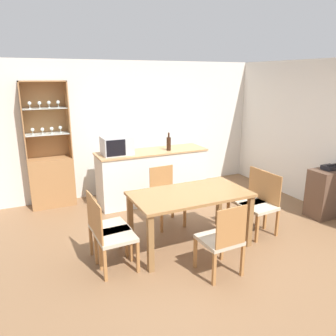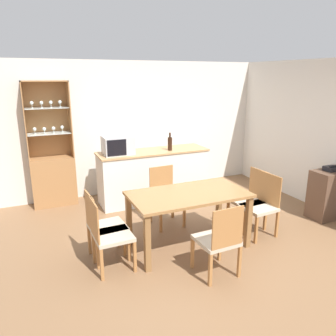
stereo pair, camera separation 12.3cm
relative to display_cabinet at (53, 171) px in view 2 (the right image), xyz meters
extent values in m
plane|color=brown|center=(1.71, -2.43, -0.63)|extent=(18.00, 18.00, 0.00)
cube|color=silver|center=(1.71, 0.20, 0.65)|extent=(6.80, 0.06, 2.55)
cube|color=silver|center=(4.29, -2.13, 0.65)|extent=(0.06, 4.60, 2.55)
cube|color=silver|center=(1.72, -0.53, -0.17)|extent=(2.00, 0.59, 0.92)
cube|color=tan|center=(1.72, -0.53, 0.31)|extent=(2.03, 0.62, 0.03)
cube|color=#A37042|center=(0.00, -0.01, -0.19)|extent=(0.75, 0.36, 0.87)
cube|color=#A37042|center=(0.00, 0.16, 0.91)|extent=(0.75, 0.02, 1.32)
cube|color=#A37042|center=(-0.37, -0.01, 0.91)|extent=(0.02, 0.36, 1.32)
cube|color=#A37042|center=(0.37, -0.01, 0.91)|extent=(0.02, 0.36, 1.32)
cube|color=#A37042|center=(0.00, -0.01, 1.56)|extent=(0.75, 0.36, 0.02)
cube|color=silver|center=(0.00, -0.01, 0.68)|extent=(0.71, 0.32, 0.01)
cube|color=silver|center=(0.00, -0.01, 1.12)|extent=(0.71, 0.32, 0.01)
cylinder|color=silver|center=(-0.23, -0.02, 0.69)|extent=(0.04, 0.04, 0.01)
cylinder|color=silver|center=(-0.23, -0.02, 0.72)|extent=(0.01, 0.01, 0.06)
sphere|color=silver|center=(-0.23, -0.02, 0.77)|extent=(0.06, 0.06, 0.06)
cylinder|color=silver|center=(-0.23, 0.01, 1.13)|extent=(0.04, 0.04, 0.01)
cylinder|color=silver|center=(-0.23, 0.01, 1.16)|extent=(0.01, 0.01, 0.06)
sphere|color=silver|center=(-0.23, 0.01, 1.21)|extent=(0.06, 0.06, 0.06)
cylinder|color=silver|center=(-0.08, -0.06, 0.69)|extent=(0.04, 0.04, 0.01)
cylinder|color=silver|center=(-0.08, -0.06, 0.72)|extent=(0.01, 0.01, 0.06)
sphere|color=silver|center=(-0.08, -0.06, 0.77)|extent=(0.06, 0.06, 0.06)
cylinder|color=silver|center=(-0.08, -0.02, 1.13)|extent=(0.04, 0.04, 0.01)
cylinder|color=silver|center=(-0.08, -0.02, 1.16)|extent=(0.01, 0.01, 0.06)
sphere|color=silver|center=(-0.08, -0.02, 1.21)|extent=(0.06, 0.06, 0.06)
cylinder|color=silver|center=(0.08, -0.05, 0.69)|extent=(0.04, 0.04, 0.01)
cylinder|color=silver|center=(0.08, -0.05, 0.72)|extent=(0.01, 0.01, 0.06)
sphere|color=silver|center=(0.08, -0.05, 0.77)|extent=(0.06, 0.06, 0.06)
cylinder|color=silver|center=(0.08, 0.00, 1.13)|extent=(0.04, 0.04, 0.01)
cylinder|color=silver|center=(0.08, 0.00, 1.16)|extent=(0.01, 0.01, 0.06)
sphere|color=silver|center=(0.08, 0.00, 1.21)|extent=(0.06, 0.06, 0.06)
cylinder|color=silver|center=(0.23, 0.02, 0.69)|extent=(0.04, 0.04, 0.01)
cylinder|color=silver|center=(0.23, 0.02, 0.72)|extent=(0.01, 0.01, 0.06)
sphere|color=silver|center=(0.23, 0.02, 0.77)|extent=(0.06, 0.06, 0.06)
cylinder|color=silver|center=(0.23, 0.02, 1.13)|extent=(0.04, 0.04, 0.01)
cylinder|color=silver|center=(0.23, 0.02, 1.16)|extent=(0.01, 0.01, 0.06)
sphere|color=silver|center=(0.23, 0.02, 1.21)|extent=(0.06, 0.06, 0.06)
cube|color=olive|center=(1.53, -2.34, 0.12)|extent=(1.57, 0.86, 0.04)
cube|color=olive|center=(0.80, -2.70, -0.26)|extent=(0.07, 0.07, 0.73)
cube|color=olive|center=(2.25, -2.70, -0.26)|extent=(0.07, 0.07, 0.73)
cube|color=olive|center=(0.80, -1.97, -0.26)|extent=(0.07, 0.07, 0.73)
cube|color=olive|center=(2.25, -1.97, -0.26)|extent=(0.07, 0.07, 0.73)
cube|color=#C1B299|center=(2.60, -2.21, -0.20)|extent=(0.47, 0.47, 0.05)
cube|color=#A8703D|center=(2.81, -2.19, 0.05)|extent=(0.05, 0.40, 0.46)
cube|color=#A8703D|center=(2.42, -2.42, -0.43)|extent=(0.04, 0.04, 0.40)
cube|color=#A8703D|center=(2.39, -2.02, -0.43)|extent=(0.04, 0.04, 0.40)
cube|color=#A8703D|center=(2.81, -2.39, -0.43)|extent=(0.04, 0.04, 0.40)
cube|color=#A8703D|center=(2.79, -1.99, -0.43)|extent=(0.04, 0.04, 0.40)
cube|color=#C1B299|center=(1.53, -1.62, -0.20)|extent=(0.45, 0.45, 0.05)
cube|color=#A8703D|center=(1.52, -1.41, 0.05)|extent=(0.40, 0.03, 0.46)
cube|color=#A8703D|center=(1.73, -1.81, -0.43)|extent=(0.04, 0.04, 0.40)
cube|color=#A8703D|center=(1.33, -1.82, -0.43)|extent=(0.04, 0.04, 0.40)
cube|color=#A8703D|center=(1.72, -1.41, -0.43)|extent=(0.04, 0.04, 0.40)
cube|color=#A8703D|center=(1.32, -1.43, -0.43)|extent=(0.04, 0.04, 0.40)
cube|color=#C1B299|center=(0.45, -2.21, -0.20)|extent=(0.47, 0.47, 0.05)
cube|color=#A8703D|center=(0.24, -2.22, 0.05)|extent=(0.05, 0.40, 0.46)
cube|color=#A8703D|center=(0.63, -1.99, -0.43)|extent=(0.04, 0.04, 0.40)
cube|color=#A8703D|center=(0.66, -2.39, -0.43)|extent=(0.04, 0.04, 0.40)
cube|color=#A8703D|center=(0.24, -2.02, -0.43)|extent=(0.04, 0.04, 0.40)
cube|color=#A8703D|center=(0.27, -2.42, -0.43)|extent=(0.04, 0.04, 0.40)
cube|color=#C1B299|center=(0.45, -2.46, -0.20)|extent=(0.45, 0.45, 0.05)
cube|color=#A8703D|center=(0.24, -2.47, 0.05)|extent=(0.03, 0.40, 0.46)
cube|color=#A8703D|center=(0.64, -2.26, -0.43)|extent=(0.04, 0.04, 0.40)
cube|color=#A8703D|center=(0.65, -2.66, -0.43)|extent=(0.04, 0.04, 0.40)
cube|color=#A8703D|center=(0.25, -2.27, -0.43)|extent=(0.04, 0.04, 0.40)
cube|color=#A8703D|center=(0.26, -2.67, -0.43)|extent=(0.04, 0.04, 0.40)
cube|color=#C1B299|center=(1.53, -3.05, -0.20)|extent=(0.45, 0.45, 0.05)
cube|color=#A8703D|center=(1.53, -3.26, 0.05)|extent=(0.40, 0.03, 0.46)
cube|color=#A8703D|center=(1.32, -2.86, -0.43)|extent=(0.04, 0.04, 0.40)
cube|color=#A8703D|center=(1.72, -2.85, -0.43)|extent=(0.04, 0.04, 0.40)
cube|color=#A8703D|center=(1.33, -3.26, -0.43)|extent=(0.04, 0.04, 0.40)
cube|color=#A8703D|center=(1.73, -3.24, -0.43)|extent=(0.04, 0.04, 0.40)
cube|color=#C1B299|center=(2.60, -2.46, -0.20)|extent=(0.47, 0.47, 0.05)
cube|color=#A8703D|center=(2.81, -2.45, 0.05)|extent=(0.05, 0.40, 0.46)
cube|color=#A8703D|center=(2.42, -2.68, -0.43)|extent=(0.04, 0.04, 0.40)
cube|color=#A8703D|center=(2.39, -2.28, -0.43)|extent=(0.04, 0.04, 0.40)
cube|color=#A8703D|center=(2.82, -2.65, -0.43)|extent=(0.04, 0.04, 0.40)
cube|color=#A8703D|center=(2.78, -2.25, -0.43)|extent=(0.04, 0.04, 0.40)
cube|color=#B7BABF|center=(1.07, -0.53, 0.48)|extent=(0.51, 0.39, 0.31)
cube|color=black|center=(1.00, -0.73, 0.48)|extent=(0.33, 0.01, 0.27)
cylinder|color=black|center=(2.02, -0.63, 0.45)|extent=(0.08, 0.08, 0.24)
cylinder|color=black|center=(2.02, -0.63, 0.61)|extent=(0.03, 0.03, 0.09)
cube|color=brown|center=(4.01, -2.43, -0.23)|extent=(0.49, 0.38, 0.80)
cube|color=brown|center=(4.01, -2.43, -0.19)|extent=(0.45, 0.34, 0.02)
cube|color=black|center=(4.06, -2.42, 0.21)|extent=(0.22, 0.18, 0.07)
cylinder|color=black|center=(4.06, -2.45, 0.26)|extent=(0.20, 0.03, 0.03)
camera|label=1|loc=(-0.49, -5.93, 1.65)|focal=35.00mm
camera|label=2|loc=(-0.37, -5.98, 1.65)|focal=35.00mm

